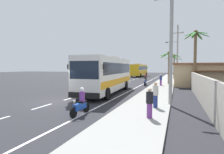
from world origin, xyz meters
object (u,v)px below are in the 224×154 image
(coach_bus_foreground, at_px, (107,74))
(coach_bus_far_lane, at_px, (139,70))
(motorcycle_trailing, at_px, (81,104))
(palm_nearest, at_px, (195,49))
(pedestrian_far_walk, at_px, (161,80))
(palm_third, at_px, (174,61))
(pedestrian_midwalk, at_px, (150,102))
(utility_pole_nearest, at_px, (171,41))
(palm_second, at_px, (169,60))
(pedestrian_near_kerb, at_px, (155,94))
(utility_pole_mid, at_px, (177,53))
(motorcycle_beside_bus, at_px, (145,81))

(coach_bus_foreground, height_order, coach_bus_far_lane, coach_bus_foreground)
(motorcycle_trailing, xyz_separation_m, palm_nearest, (7.30, 16.34, 4.38))
(pedestrian_far_walk, distance_m, palm_third, 17.17)
(pedestrian_midwalk, distance_m, pedestrian_far_walk, 17.32)
(coach_bus_foreground, distance_m, palm_nearest, 12.11)
(utility_pole_nearest, distance_m, palm_second, 16.05)
(pedestrian_near_kerb, bearing_deg, utility_pole_mid, -14.29)
(motorcycle_trailing, bearing_deg, motorcycle_beside_bus, 87.56)
(coach_bus_far_lane, distance_m, pedestrian_near_kerb, 42.35)
(motorcycle_beside_bus, height_order, palm_nearest, palm_nearest)
(pedestrian_near_kerb, distance_m, palm_nearest, 14.61)
(utility_pole_mid, bearing_deg, palm_third, 93.08)
(palm_second, xyz_separation_m, palm_third, (0.53, 14.04, 0.24))
(coach_bus_foreground, xyz_separation_m, utility_pole_nearest, (6.52, -4.68, 2.51))
(pedestrian_midwalk, bearing_deg, palm_second, -156.26)
(utility_pole_mid, height_order, palm_third, utility_pole_mid)
(pedestrian_far_walk, xyz_separation_m, palm_third, (1.48, 16.82, 3.09))
(coach_bus_foreground, distance_m, pedestrian_near_kerb, 8.45)
(coach_bus_foreground, distance_m, palm_third, 26.22)
(coach_bus_far_lane, xyz_separation_m, motorcycle_trailing, (5.22, -44.07, -1.29))
(motorcycle_beside_bus, distance_m, utility_pole_nearest, 14.95)
(coach_bus_far_lane, height_order, motorcycle_beside_bus, coach_bus_far_lane)
(coach_bus_foreground, bearing_deg, pedestrian_midwalk, -57.15)
(palm_third, bearing_deg, palm_second, -92.16)
(pedestrian_near_kerb, bearing_deg, motorcycle_trailing, 114.09)
(coach_bus_far_lane, height_order, pedestrian_midwalk, coach_bus_far_lane)
(pedestrian_near_kerb, bearing_deg, coach_bus_far_lane, 1.63)
(motorcycle_beside_bus, bearing_deg, coach_bus_far_lane, 102.99)
(motorcycle_trailing, relative_size, utility_pole_nearest, 0.23)
(pedestrian_midwalk, bearing_deg, coach_bus_foreground, -123.09)
(pedestrian_near_kerb, distance_m, palm_third, 31.71)
(pedestrian_near_kerb, relative_size, pedestrian_far_walk, 1.03)
(coach_bus_foreground, relative_size, pedestrian_midwalk, 7.59)
(palm_third, bearing_deg, pedestrian_midwalk, -91.07)
(pedestrian_far_walk, xyz_separation_m, utility_pole_nearest, (1.71, -13.23, 3.59))
(pedestrian_far_walk, distance_m, palm_second, 4.10)
(pedestrian_far_walk, xyz_separation_m, palm_second, (0.95, 2.78, 2.85))
(palm_nearest, bearing_deg, motorcycle_beside_bus, 165.02)
(motorcycle_trailing, height_order, palm_nearest, palm_nearest)
(utility_pole_nearest, bearing_deg, coach_bus_far_lane, 104.05)
(motorcycle_beside_bus, xyz_separation_m, pedestrian_midwalk, (3.11, -17.94, 0.29))
(pedestrian_far_walk, height_order, utility_pole_nearest, utility_pole_nearest)
(palm_second, bearing_deg, pedestrian_near_kerb, -90.30)
(pedestrian_far_walk, bearing_deg, palm_third, -149.35)
(pedestrian_midwalk, distance_m, utility_pole_mid, 23.20)
(utility_pole_nearest, bearing_deg, pedestrian_near_kerb, -119.67)
(coach_bus_far_lane, height_order, palm_third, palm_third)
(pedestrian_near_kerb, xyz_separation_m, pedestrian_far_walk, (-0.86, 14.74, -0.02))
(motorcycle_trailing, bearing_deg, utility_pole_nearest, 41.61)
(pedestrian_midwalk, xyz_separation_m, palm_second, (0.11, 20.09, 2.88))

